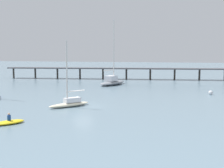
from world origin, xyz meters
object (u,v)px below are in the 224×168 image
sailboat_cream (70,102)px  dinghy_yellow (9,122)px  sailboat_gray (112,81)px  pier (184,66)px  mooring_buoy_mid (211,93)px

sailboat_cream → dinghy_yellow: (-2.07, -10.85, -0.43)m
sailboat_gray → dinghy_yellow: (-0.49, -39.14, -0.67)m
pier → dinghy_yellow: pier is taller
sailboat_cream → mooring_buoy_mid: size_ratio=12.06×
sailboat_cream → dinghy_yellow: sailboat_cream is taller
sailboat_gray → sailboat_cream: bearing=-86.8°
sailboat_cream → sailboat_gray: 28.33m
sailboat_cream → sailboat_gray: (-1.58, 28.28, 0.24)m
sailboat_gray → mooring_buoy_mid: 23.45m
sailboat_gray → mooring_buoy_mid: size_ratio=20.02×
pier → sailboat_cream: sailboat_cream is taller
pier → mooring_buoy_mid: size_ratio=100.99×
pier → mooring_buoy_mid: (5.39, -28.88, -3.33)m
sailboat_cream → sailboat_gray: size_ratio=0.60×
mooring_buoy_mid → pier: bearing=100.6°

